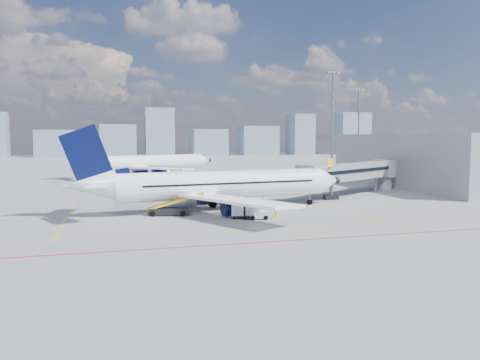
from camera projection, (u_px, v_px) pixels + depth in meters
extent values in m
plane|color=gray|center=(246.00, 219.00, 53.63)|extent=(420.00, 420.00, 0.00)
cube|color=yellow|center=(229.00, 209.00, 61.31)|extent=(60.00, 0.18, 0.01)
cube|color=yellow|center=(262.00, 228.00, 47.86)|extent=(80.00, 0.15, 0.01)
cube|color=yellow|center=(348.00, 211.00, 59.22)|extent=(0.15, 28.00, 0.01)
cube|color=yellow|center=(68.00, 215.00, 56.06)|extent=(0.15, 30.00, 0.01)
cube|color=#9C150E|center=(283.00, 241.00, 42.10)|extent=(90.00, 0.25, 0.01)
cube|color=gray|center=(352.00, 171.00, 74.63)|extent=(20.84, 13.93, 2.60)
cube|color=black|center=(352.00, 170.00, 74.61)|extent=(20.52, 13.82, 0.55)
cube|color=gray|center=(311.00, 175.00, 66.70)|extent=(4.49, 4.56, 3.00)
cube|color=black|center=(331.00, 197.00, 70.36)|extent=(2.20, 1.00, 0.70)
cylinder|color=slate|center=(331.00, 188.00, 70.23)|extent=(0.56, 0.56, 2.70)
cylinder|color=slate|center=(376.00, 180.00, 80.28)|extent=(0.60, 0.60, 3.90)
cylinder|color=gray|center=(385.00, 168.00, 82.81)|extent=(4.00, 4.00, 3.00)
cylinder|color=gray|center=(385.00, 179.00, 82.99)|extent=(2.40, 2.40, 3.90)
cube|color=yellow|center=(330.00, 163.00, 67.08)|extent=(1.26, 0.82, 1.20)
cube|color=gray|center=(411.00, 160.00, 88.66)|extent=(10.00, 42.00, 10.00)
cube|color=black|center=(388.00, 161.00, 87.40)|extent=(0.25, 40.00, 4.50)
cylinder|color=slate|center=(332.00, 125.00, 115.31)|extent=(0.56, 0.56, 25.00)
cube|color=slate|center=(333.00, 72.00, 114.16)|extent=(3.20, 0.40, 0.50)
cube|color=silver|center=(329.00, 72.00, 113.61)|extent=(0.60, 0.15, 0.35)
cube|color=silver|center=(334.00, 72.00, 113.92)|extent=(0.60, 0.15, 0.35)
cube|color=silver|center=(338.00, 72.00, 114.24)|extent=(0.60, 0.15, 0.35)
cylinder|color=slate|center=(359.00, 128.00, 156.03)|extent=(0.56, 0.56, 25.00)
cube|color=slate|center=(359.00, 89.00, 154.88)|extent=(3.20, 0.40, 0.50)
cube|color=silver|center=(357.00, 89.00, 154.32)|extent=(0.60, 0.15, 0.35)
cube|color=silver|center=(360.00, 89.00, 154.64)|extent=(0.60, 0.15, 0.35)
cube|color=silver|center=(363.00, 90.00, 154.95)|extent=(0.60, 0.15, 0.35)
cube|color=slate|center=(57.00, 144.00, 224.98)|extent=(19.18, 12.69, 12.91)
cube|color=slate|center=(118.00, 140.00, 232.36)|extent=(17.37, 13.20, 15.76)
cube|color=slate|center=(160.00, 132.00, 237.38)|extent=(14.35, 9.37, 24.19)
cube|color=slate|center=(209.00, 142.00, 244.51)|extent=(17.92, 15.95, 13.58)
cube|color=slate|center=(258.00, 141.00, 251.59)|extent=(19.58, 13.31, 15.35)
cube|color=slate|center=(300.00, 135.00, 257.67)|extent=(11.82, 14.26, 21.98)
cube|color=slate|center=(351.00, 134.00, 265.79)|extent=(17.62, 14.35, 23.22)
cylinder|color=white|center=(225.00, 184.00, 60.00)|extent=(27.74, 6.27, 3.58)
cone|color=white|center=(329.00, 180.00, 65.49)|extent=(3.64, 3.89, 3.58)
sphere|color=black|center=(337.00, 180.00, 65.94)|extent=(1.10, 1.10, 1.01)
cone|color=white|center=(89.00, 185.00, 54.02)|extent=(6.19, 4.14, 3.58)
cube|color=black|center=(321.00, 177.00, 65.02)|extent=(1.50, 1.50, 0.41)
cube|color=white|center=(197.00, 186.00, 67.28)|extent=(9.30, 15.87, 0.53)
cube|color=white|center=(238.00, 201.00, 51.92)|extent=(11.64, 15.52, 0.53)
cylinder|color=#070D33|center=(209.00, 196.00, 64.98)|extent=(3.49, 2.42, 2.11)
cylinder|color=#070D33|center=(236.00, 207.00, 55.08)|extent=(3.49, 2.42, 2.11)
cylinder|color=silver|center=(221.00, 196.00, 65.60)|extent=(0.53, 2.19, 2.17)
cylinder|color=silver|center=(250.00, 206.00, 55.70)|extent=(0.53, 2.19, 2.17)
cube|color=#070D33|center=(88.00, 158.00, 53.73)|extent=(6.29, 0.91, 7.82)
cube|color=#070D33|center=(108.00, 176.00, 54.71)|extent=(5.18, 0.78, 1.97)
cube|color=white|center=(84.00, 180.00, 56.59)|extent=(4.09, 5.70, 0.20)
cube|color=white|center=(86.00, 185.00, 51.13)|extent=(4.82, 5.83, 0.20)
cylinder|color=slate|center=(310.00, 198.00, 64.63)|extent=(0.31, 0.31, 1.80)
cylinder|color=black|center=(310.00, 202.00, 64.67)|extent=(0.78, 0.35, 0.76)
cylinder|color=slate|center=(213.00, 202.00, 62.12)|extent=(0.35, 0.35, 1.60)
cylinder|color=black|center=(213.00, 204.00, 62.15)|extent=(1.06, 0.75, 1.00)
cylinder|color=slate|center=(224.00, 207.00, 57.68)|extent=(0.35, 0.35, 1.60)
cylinder|color=black|center=(224.00, 209.00, 57.71)|extent=(1.06, 0.75, 1.00)
cube|color=black|center=(224.00, 181.00, 61.79)|extent=(22.47, 2.32, 0.24)
cube|color=black|center=(233.00, 183.00, 58.50)|extent=(22.47, 2.32, 0.24)
cylinder|color=white|center=(151.00, 162.00, 113.24)|extent=(27.09, 13.45, 3.60)
cone|color=white|center=(205.00, 161.00, 122.46)|extent=(4.41, 4.56, 3.60)
sphere|color=black|center=(209.00, 160.00, 123.23)|extent=(1.32, 1.32, 1.02)
cone|color=white|center=(81.00, 163.00, 103.20)|extent=(6.81, 5.51, 3.60)
cube|color=black|center=(201.00, 159.00, 121.70)|extent=(1.79, 1.79, 0.42)
cube|color=white|center=(132.00, 165.00, 119.14)|extent=(5.50, 15.43, 0.53)
cube|color=white|center=(162.00, 169.00, 105.87)|extent=(14.22, 14.12, 0.53)
cylinder|color=#070D33|center=(140.00, 170.00, 117.43)|extent=(3.87, 3.19, 2.12)
cylinder|color=#070D33|center=(160.00, 173.00, 108.88)|extent=(3.87, 3.19, 2.12)
cylinder|color=silver|center=(146.00, 170.00, 118.47)|extent=(1.09, 2.15, 2.18)
cylinder|color=silver|center=(166.00, 172.00, 109.92)|extent=(1.09, 2.15, 2.18)
cube|color=#164F9B|center=(81.00, 148.00, 102.91)|extent=(6.00, 2.58, 7.87)
cube|color=#164F9B|center=(91.00, 158.00, 104.43)|extent=(4.95, 2.16, 1.99)
cube|color=white|center=(75.00, 161.00, 105.31)|extent=(2.82, 5.20, 0.20)
cube|color=white|center=(84.00, 162.00, 100.59)|extent=(5.56, 5.66, 0.20)
cylinder|color=black|center=(143.00, 173.00, 114.86)|extent=(1.17, 0.97, 1.00)
cylinder|color=black|center=(152.00, 175.00, 111.02)|extent=(1.17, 0.97, 1.00)
cylinder|color=black|center=(195.00, 172.00, 120.91)|extent=(0.81, 0.54, 0.76)
cube|color=white|center=(259.00, 215.00, 53.26)|extent=(2.27, 1.61, 0.74)
cube|color=white|center=(256.00, 210.00, 53.21)|extent=(1.18, 1.28, 0.56)
cube|color=black|center=(256.00, 208.00, 53.19)|extent=(1.08, 1.21, 0.33)
cylinder|color=black|center=(253.00, 218.00, 52.77)|extent=(0.56, 0.33, 0.52)
cylinder|color=black|center=(252.00, 216.00, 53.79)|extent=(0.56, 0.33, 0.52)
cylinder|color=black|center=(266.00, 218.00, 52.77)|extent=(0.56, 0.33, 0.52)
cylinder|color=black|center=(265.00, 216.00, 53.79)|extent=(0.56, 0.33, 0.52)
cube|color=black|center=(244.00, 216.00, 53.90)|extent=(3.41, 2.07, 0.16)
cube|color=white|center=(237.00, 209.00, 53.79)|extent=(1.62, 1.59, 1.37)
cube|color=white|center=(251.00, 209.00, 53.87)|extent=(1.62, 1.59, 1.37)
cylinder|color=black|center=(234.00, 218.00, 53.24)|extent=(0.30, 0.18, 0.28)
cylinder|color=black|center=(233.00, 216.00, 54.47)|extent=(0.30, 0.18, 0.28)
cylinder|color=black|center=(255.00, 218.00, 53.36)|extent=(0.30, 0.18, 0.28)
cylinder|color=black|center=(254.00, 216.00, 54.59)|extent=(0.30, 0.18, 0.28)
cube|color=black|center=(168.00, 211.00, 55.95)|extent=(4.97, 2.63, 0.79)
cube|color=black|center=(176.00, 201.00, 55.90)|extent=(6.83, 2.50, 2.07)
cube|color=yellow|center=(176.00, 201.00, 56.52)|extent=(6.64, 1.49, 2.16)
cube|color=yellow|center=(175.00, 202.00, 55.29)|extent=(6.64, 1.49, 2.16)
cylinder|color=black|center=(152.00, 214.00, 55.08)|extent=(0.72, 0.40, 0.67)
cylinder|color=black|center=(154.00, 212.00, 56.65)|extent=(0.72, 0.40, 0.67)
cylinder|color=black|center=(183.00, 213.00, 55.29)|extent=(0.72, 0.40, 0.67)
cylinder|color=black|center=(184.00, 211.00, 56.86)|extent=(0.72, 0.40, 0.67)
imported|color=#E7F119|center=(276.00, 211.00, 53.50)|extent=(0.77, 0.82, 1.89)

